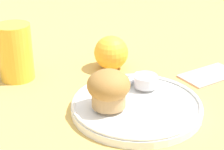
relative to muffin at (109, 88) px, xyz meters
name	(u,v)px	position (x,y,z in m)	size (l,w,h in m)	color
ground_plane	(142,106)	(0.07, -0.01, -0.05)	(3.00, 3.00, 0.00)	tan
plate	(137,106)	(0.05, -0.01, -0.04)	(0.24, 0.24, 0.02)	white
muffin	(109,88)	(0.00, 0.00, 0.00)	(0.08, 0.08, 0.07)	tan
cream_ramekin	(146,80)	(0.10, 0.03, -0.02)	(0.05, 0.05, 0.02)	silver
berry_pair	(112,88)	(0.03, 0.04, -0.03)	(0.03, 0.02, 0.02)	#B7192D
butter_knife	(120,89)	(0.05, 0.04, -0.03)	(0.15, 0.09, 0.00)	silver
orange_fruit	(111,53)	(0.11, 0.17, -0.02)	(0.08, 0.08, 0.08)	#F4A82D
juice_glass	(15,52)	(-0.08, 0.23, 0.01)	(0.07, 0.07, 0.12)	gold
folded_napkin	(209,74)	(0.27, 0.02, -0.05)	(0.13, 0.07, 0.01)	#D19E93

